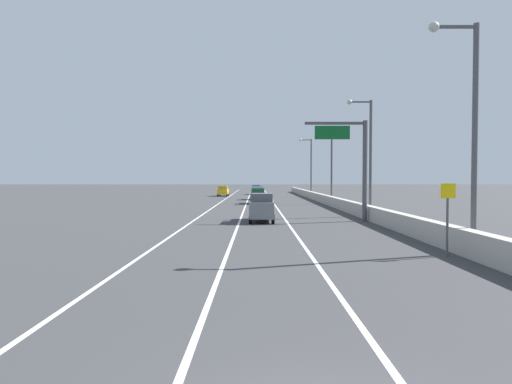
{
  "coord_description": "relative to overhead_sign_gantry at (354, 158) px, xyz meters",
  "views": [
    {
      "loc": [
        -0.78,
        -4.92,
        3.21
      ],
      "look_at": [
        -0.57,
        54.05,
        1.37
      ],
      "focal_mm": 30.94,
      "sensor_mm": 36.0,
      "label": 1
    }
  ],
  "objects": [
    {
      "name": "ground_plane",
      "position": [
        -6.61,
        36.06,
        -4.73
      ],
      "size": [
        320.0,
        320.0,
        0.0
      ],
      "primitive_type": "plane",
      "color": "#38383A"
    },
    {
      "name": "lane_stripe_left",
      "position": [
        -12.11,
        27.06,
        -4.73
      ],
      "size": [
        0.16,
        130.0,
        0.0
      ],
      "primitive_type": "cube",
      "color": "silver",
      "rests_on": "ground_plane"
    },
    {
      "name": "lane_stripe_center",
      "position": [
        -8.61,
        27.06,
        -4.73
      ],
      "size": [
        0.16,
        130.0,
        0.0
      ],
      "primitive_type": "cube",
      "color": "silver",
      "rests_on": "ground_plane"
    },
    {
      "name": "lane_stripe_right",
      "position": [
        -5.11,
        27.06,
        -4.73
      ],
      "size": [
        0.16,
        130.0,
        0.0
      ],
      "primitive_type": "cube",
      "color": "silver",
      "rests_on": "ground_plane"
    },
    {
      "name": "jersey_barrier_right",
      "position": [
        1.34,
        12.06,
        -4.18
      ],
      "size": [
        0.6,
        120.0,
        1.1
      ],
      "primitive_type": "cube",
      "color": "#B2ADA3",
      "rests_on": "ground_plane"
    },
    {
      "name": "overhead_sign_gantry",
      "position": [
        0.0,
        0.0,
        0.0
      ],
      "size": [
        4.68,
        0.36,
        7.5
      ],
      "color": "#47474C",
      "rests_on": "ground_plane"
    },
    {
      "name": "speed_advisory_sign",
      "position": [
        0.44,
        -14.91,
        -2.96
      ],
      "size": [
        0.6,
        0.11,
        3.0
      ],
      "color": "#4C4C51",
      "rests_on": "ground_plane"
    },
    {
      "name": "lamp_post_right_near",
      "position": [
        1.66,
        -14.07,
        0.93
      ],
      "size": [
        2.14,
        0.44,
        9.82
      ],
      "color": "#4C4C51",
      "rests_on": "ground_plane"
    },
    {
      "name": "lamp_post_right_second",
      "position": [
        1.98,
        4.22,
        0.93
      ],
      "size": [
        2.14,
        0.44,
        9.82
      ],
      "color": "#4C4C51",
      "rests_on": "ground_plane"
    },
    {
      "name": "lamp_post_right_third",
      "position": [
        1.85,
        22.52,
        0.93
      ],
      "size": [
        2.14,
        0.44,
        9.82
      ],
      "color": "#4C4C51",
      "rests_on": "ground_plane"
    },
    {
      "name": "lamp_post_right_fourth",
      "position": [
        1.57,
        40.82,
        0.93
      ],
      "size": [
        2.14,
        0.44,
        9.82
      ],
      "color": "#4C4C51",
      "rests_on": "ground_plane"
    },
    {
      "name": "car_silver_0",
      "position": [
        -7.23,
        33.37,
        -3.73
      ],
      "size": [
        2.03,
        4.09,
        2.01
      ],
      "color": "#B7B7BC",
      "rests_on": "ground_plane"
    },
    {
      "name": "car_blue_1",
      "position": [
        -7.29,
        54.22,
        -3.8
      ],
      "size": [
        1.98,
        4.65,
        1.86
      ],
      "color": "#1E389E",
      "rests_on": "ground_plane"
    },
    {
      "name": "car_yellow_2",
      "position": [
        -13.29,
        46.25,
        -3.79
      ],
      "size": [
        1.87,
        4.63,
        1.87
      ],
      "color": "gold",
      "rests_on": "ground_plane"
    },
    {
      "name": "car_gray_3",
      "position": [
        -6.93,
        -0.14,
        -3.68
      ],
      "size": [
        1.94,
        4.75,
        2.1
      ],
      "color": "slate",
      "rests_on": "ground_plane"
    },
    {
      "name": "car_green_4",
      "position": [
        -7.19,
        22.91,
        -3.74
      ],
      "size": [
        1.99,
        4.49,
        1.98
      ],
      "color": "#196033",
      "rests_on": "ground_plane"
    }
  ]
}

